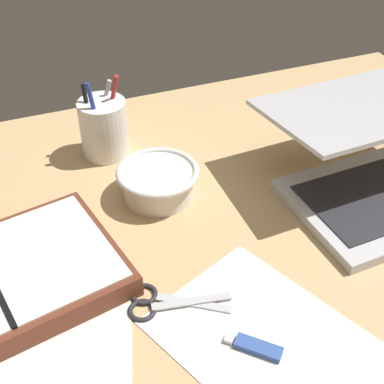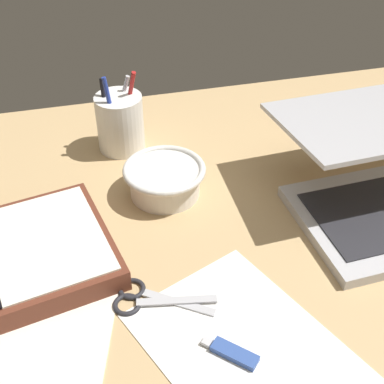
% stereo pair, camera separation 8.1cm
% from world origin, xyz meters
% --- Properties ---
extents(desk_top, '(1.40, 1.00, 0.02)m').
position_xyz_m(desk_top, '(0.00, 0.00, 0.01)').
color(desk_top, tan).
rests_on(desk_top, ground).
extents(bowl, '(0.14, 0.14, 0.06)m').
position_xyz_m(bowl, '(-0.02, 0.15, 0.05)').
color(bowl, silver).
rests_on(bowl, desk_top).
extents(pen_cup, '(0.09, 0.09, 0.16)m').
position_xyz_m(pen_cup, '(-0.07, 0.31, 0.08)').
color(pen_cup, white).
rests_on(pen_cup, desk_top).
extents(scissors, '(0.14, 0.09, 0.01)m').
position_xyz_m(scissors, '(-0.10, -0.07, 0.02)').
color(scissors, '#B7B7BC').
rests_on(scissors, desk_top).
extents(paper_sheet_front, '(0.30, 0.35, 0.00)m').
position_xyz_m(paper_sheet_front, '(0.02, -0.19, 0.02)').
color(paper_sheet_front, white).
rests_on(paper_sheet_front, desk_top).
extents(paper_sheet_beside_planner, '(0.24, 0.30, 0.00)m').
position_xyz_m(paper_sheet_beside_planner, '(-0.24, -0.14, 0.02)').
color(paper_sheet_beside_planner, silver).
rests_on(paper_sheet_beside_planner, desk_top).
extents(usb_drive, '(0.06, 0.06, 0.01)m').
position_xyz_m(usb_drive, '(-0.00, -0.19, 0.02)').
color(usb_drive, '#33519E').
rests_on(usb_drive, desk_top).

